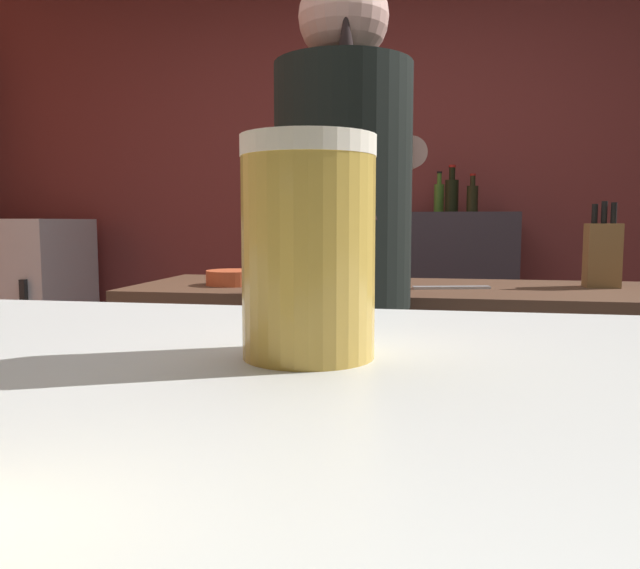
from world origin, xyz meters
TOP-DOWN VIEW (x-y plane):
  - wall_back at (0.00, 2.20)m, footprint 5.20×0.10m
  - prep_counter at (0.35, 0.61)m, footprint 2.10×0.60m
  - back_shelf at (0.23, 1.92)m, footprint 0.89×0.36m
  - mini_fridge at (-2.03, 1.75)m, footprint 0.64×0.58m
  - bartender at (0.04, 0.15)m, footprint 0.47×0.54m
  - knife_block at (0.78, 0.69)m, footprint 0.10×0.08m
  - mixing_bowl at (-0.38, 0.55)m, footprint 0.17×0.17m
  - chefs_knife at (0.31, 0.56)m, footprint 0.24×0.09m
  - pint_glass_far at (0.18, -1.01)m, footprint 0.08×0.08m
  - bottle_vinegar at (0.45, 1.85)m, footprint 0.06×0.06m
  - bottle_olive_oil at (0.28, 2.01)m, footprint 0.05×0.05m
  - bottle_hot_sauce at (0.34, 1.87)m, footprint 0.07×0.07m
  - bottle_soy at (-0.15, 1.89)m, footprint 0.05×0.05m

SIDE VIEW (x-z plane):
  - prep_counter at x=0.35m, z-range 0.00..0.93m
  - mini_fridge at x=-2.03m, z-range 0.00..1.15m
  - back_shelf at x=0.23m, z-range 0.00..1.18m
  - chefs_knife at x=0.31m, z-range 0.93..0.93m
  - mixing_bowl at x=-0.38m, z-range 0.93..0.97m
  - bartender at x=0.04m, z-range 0.14..1.87m
  - knife_block at x=0.78m, z-range 0.90..1.17m
  - pint_glass_far at x=0.18m, z-range 1.05..1.18m
  - bottle_vinegar at x=0.45m, z-range 1.16..1.35m
  - bottle_olive_oil at x=0.28m, z-range 1.16..1.37m
  - bottle_hot_sauce at x=0.34m, z-range 1.15..1.39m
  - bottle_soy at x=-0.15m, z-range 1.15..1.40m
  - wall_back at x=0.00m, z-range 0.00..2.70m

